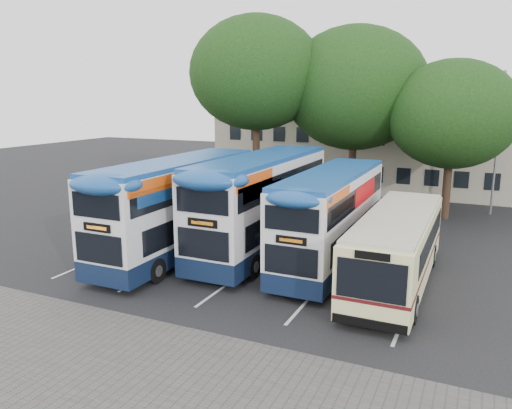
{
  "coord_description": "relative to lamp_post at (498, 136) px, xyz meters",
  "views": [
    {
      "loc": [
        5.26,
        -14.9,
        7.46
      ],
      "look_at": [
        -3.84,
        5.0,
        2.73
      ],
      "focal_mm": 35.0,
      "sensor_mm": 36.0,
      "label": 1
    }
  ],
  "objects": [
    {
      "name": "bus_dd_mid",
      "position": [
        -10.31,
        -13.19,
        -2.48
      ],
      "size": [
        2.75,
        11.32,
        4.72
      ],
      "color": "#101E3B",
      "rests_on": "ground"
    },
    {
      "name": "paving_strip",
      "position": [
        -8.0,
        -24.97,
        -5.08
      ],
      "size": [
        40.0,
        6.0,
        0.01
      ],
      "primitive_type": "cube",
      "color": "#595654",
      "rests_on": "ground"
    },
    {
      "name": "bus_dd_left",
      "position": [
        -13.68,
        -15.36,
        -2.55
      ],
      "size": [
        2.68,
        11.05,
        4.6
      ],
      "color": "#101E3B",
      "rests_on": "ground"
    },
    {
      "name": "tree_right",
      "position": [
        -2.63,
        -2.29,
        1.34
      ],
      "size": [
        7.72,
        7.72,
        9.72
      ],
      "color": "black",
      "rests_on": "ground"
    },
    {
      "name": "depot_building",
      "position": [
        -6.0,
        7.02,
        -1.93
      ],
      "size": [
        32.4,
        8.4,
        6.2
      ],
      "color": "#B1A58F",
      "rests_on": "ground"
    },
    {
      "name": "tree_left",
      "position": [
        -14.96,
        -3.75,
        3.91
      ],
      "size": [
        8.87,
        8.87,
        12.78
      ],
      "color": "black",
      "rests_on": "ground"
    },
    {
      "name": "bus_single",
      "position": [
        -3.56,
        -15.06,
        -3.4
      ],
      "size": [
        2.53,
        9.96,
        2.97
      ],
      "color": "#FFF9AA",
      "rests_on": "ground"
    },
    {
      "name": "ground",
      "position": [
        -6.0,
        -19.97,
        -5.08
      ],
      "size": [
        120.0,
        120.0,
        0.0
      ],
      "primitive_type": "plane",
      "color": "black",
      "rests_on": "ground"
    },
    {
      "name": "bay_lines",
      "position": [
        -9.75,
        -14.97,
        -5.08
      ],
      "size": [
        14.12,
        11.0,
        0.01
      ],
      "color": "silver",
      "rests_on": "ground"
    },
    {
      "name": "bus_dd_right",
      "position": [
        -6.7,
        -13.69,
        -2.74
      ],
      "size": [
        2.48,
        10.21,
        4.25
      ],
      "color": "#101E3B",
      "rests_on": "ground"
    },
    {
      "name": "lamp_post",
      "position": [
        0.0,
        0.0,
        0.0
      ],
      "size": [
        0.25,
        1.05,
        9.06
      ],
      "color": "gray",
      "rests_on": "ground"
    },
    {
      "name": "tree_mid",
      "position": [
        -8.93,
        -0.98,
        2.93
      ],
      "size": [
        9.65,
        9.65,
        12.13
      ],
      "color": "black",
      "rests_on": "ground"
    }
  ]
}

